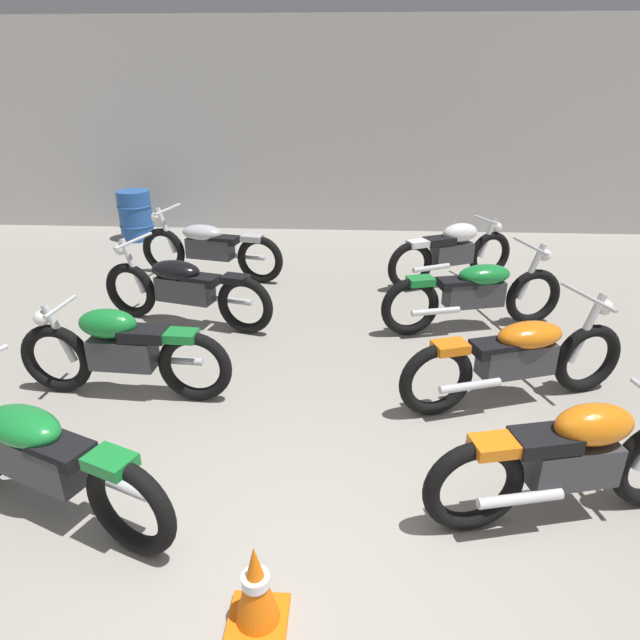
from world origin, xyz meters
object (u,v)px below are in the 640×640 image
at_px(motorcycle_left_row_0, 39,455).
at_px(motorcycle_right_row_3, 453,252).
at_px(motorcycle_right_row_1, 518,357).
at_px(oil_drum, 136,215).
at_px(motorcycle_right_row_0, 573,459).
at_px(motorcycle_left_row_3, 209,247).
at_px(motorcycle_right_row_2, 475,292).
at_px(motorcycle_left_row_2, 184,288).
at_px(motorcycle_left_row_1, 122,350).
at_px(traffic_cone, 256,588).

distance_m(motorcycle_left_row_0, motorcycle_right_row_3, 5.73).
bearing_deg(motorcycle_right_row_1, oil_drum, 136.20).
bearing_deg(motorcycle_right_row_0, motorcycle_left_row_3, 127.35).
height_order(motorcycle_right_row_1, motorcycle_right_row_2, same).
relative_size(motorcycle_left_row_0, motorcycle_left_row_2, 0.96).
bearing_deg(motorcycle_left_row_1, motorcycle_right_row_2, 25.60).
bearing_deg(motorcycle_right_row_3, motorcycle_left_row_2, -154.46).
bearing_deg(motorcycle_left_row_0, traffic_cone, -26.32).
xyz_separation_m(motorcycle_right_row_1, motorcycle_right_row_3, (-0.07, 3.08, 0.01)).
xyz_separation_m(motorcycle_right_row_1, oil_drum, (-5.25, 5.04, -0.03)).
bearing_deg(motorcycle_right_row_0, motorcycle_right_row_1, 89.04).
height_order(motorcycle_right_row_2, motorcycle_right_row_3, motorcycle_right_row_2).
xyz_separation_m(motorcycle_left_row_0, motorcycle_right_row_3, (3.38, 4.63, 0.01)).
distance_m(motorcycle_right_row_2, traffic_cone, 4.29).
distance_m(motorcycle_left_row_3, traffic_cone, 5.65).
distance_m(motorcycle_left_row_0, motorcycle_left_row_3, 4.67).
height_order(motorcycle_right_row_3, traffic_cone, motorcycle_right_row_3).
xyz_separation_m(motorcycle_left_row_1, oil_drum, (-1.77, 5.12, -0.03)).
xyz_separation_m(motorcycle_left_row_1, motorcycle_right_row_3, (3.41, 3.16, 0.00)).
relative_size(motorcycle_left_row_0, traffic_cone, 3.78).
distance_m(motorcycle_left_row_2, motorcycle_right_row_0, 4.43).
relative_size(motorcycle_left_row_3, motorcycle_right_row_0, 1.10).
relative_size(motorcycle_left_row_1, motorcycle_left_row_3, 0.92).
relative_size(motorcycle_left_row_0, motorcycle_right_row_3, 1.12).
bearing_deg(motorcycle_right_row_0, motorcycle_right_row_2, 90.76).
bearing_deg(traffic_cone, motorcycle_left_row_0, 153.68).
relative_size(motorcycle_right_row_3, traffic_cone, 3.38).
distance_m(motorcycle_right_row_0, motorcycle_right_row_1, 1.41).
distance_m(motorcycle_left_row_0, traffic_cone, 1.72).
distance_m(motorcycle_left_row_1, traffic_cone, 2.72).
bearing_deg(motorcycle_right_row_0, motorcycle_left_row_0, -177.52).
xyz_separation_m(motorcycle_right_row_1, traffic_cone, (-1.92, -2.31, -0.19)).
xyz_separation_m(motorcycle_right_row_3, oil_drum, (-5.18, 1.96, -0.03)).
distance_m(motorcycle_left_row_3, motorcycle_right_row_2, 3.76).
bearing_deg(motorcycle_right_row_3, motorcycle_right_row_1, -88.64).
xyz_separation_m(motorcycle_left_row_3, motorcycle_right_row_2, (3.41, -1.57, 0.00)).
relative_size(motorcycle_left_row_1, traffic_cone, 3.65).
relative_size(motorcycle_right_row_0, motorcycle_right_row_3, 1.06).
distance_m(motorcycle_right_row_2, oil_drum, 6.25).
bearing_deg(motorcycle_left_row_1, motorcycle_left_row_3, 89.91).
xyz_separation_m(motorcycle_right_row_2, motorcycle_right_row_3, (-0.01, 1.52, 0.01)).
distance_m(motorcycle_left_row_0, motorcycle_right_row_2, 4.60).
relative_size(motorcycle_right_row_2, traffic_cone, 3.94).
xyz_separation_m(motorcycle_left_row_0, traffic_cone, (1.53, -0.76, -0.19)).
height_order(motorcycle_left_row_0, motorcycle_right_row_3, motorcycle_left_row_0).
distance_m(motorcycle_left_row_0, motorcycle_left_row_2, 3.05).
bearing_deg(motorcycle_right_row_0, motorcycle_right_row_3, 90.63).
relative_size(motorcycle_right_row_1, motorcycle_right_row_3, 1.15).
relative_size(motorcycle_left_row_3, oil_drum, 2.52).
relative_size(motorcycle_left_row_0, motorcycle_left_row_1, 1.03).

